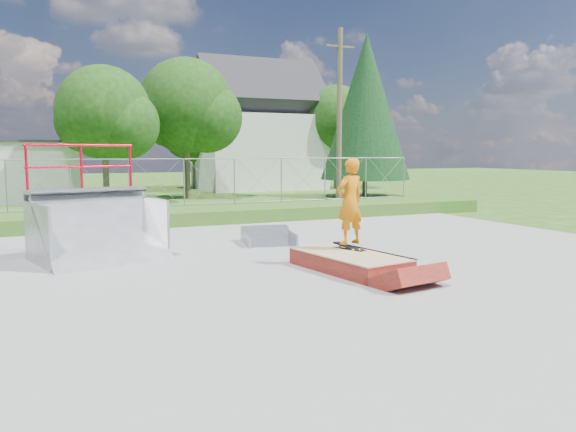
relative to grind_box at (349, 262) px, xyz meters
name	(u,v)px	position (x,y,z in m)	size (l,w,h in m)	color
ground	(305,274)	(-0.93, 0.20, -0.20)	(120.00, 120.00, 0.00)	#2B5117
concrete_pad	(305,273)	(-0.93, 0.20, -0.18)	(20.00, 16.00, 0.04)	gray
grass_berm	(191,215)	(-0.93, 9.70, 0.05)	(24.00, 3.00, 0.50)	#2B5117
grind_box	(349,262)	(0.00, 0.00, 0.00)	(1.71, 2.86, 0.40)	maroon
quarter_pipe	(99,203)	(-4.70, 3.40, 1.16)	(2.72, 2.30, 2.72)	gray
flat_bank_ramp	(269,237)	(-0.22, 3.98, 0.01)	(1.35, 1.44, 0.41)	gray
skateboard	(349,247)	(0.26, 0.43, 0.24)	(0.22, 0.80, 0.02)	black
skater	(350,205)	(0.26, 0.43, 1.19)	(0.69, 0.45, 1.89)	orange
chain_link_fence	(184,182)	(-0.93, 10.70, 1.20)	(20.00, 0.06, 1.80)	gray
gable_house	(258,133)	(8.07, 26.20, 3.64)	(8.40, 6.08, 8.94)	silver
utility_pole	(339,119)	(6.57, 12.20, 3.80)	(0.24, 0.24, 8.00)	brown
tree_left_near	(110,116)	(-2.68, 18.04, 4.04)	(4.76, 4.48, 6.65)	brown
tree_center	(192,109)	(1.85, 20.02, 4.65)	(5.44, 5.12, 7.60)	brown
tree_right_far	(341,123)	(13.34, 24.03, 4.34)	(5.10, 4.80, 7.12)	brown
tree_back_mid	(198,136)	(4.28, 28.06, 3.43)	(4.08, 3.84, 5.70)	brown
conifer_tree	(366,107)	(11.07, 17.20, 4.85)	(5.04, 5.04, 9.10)	brown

